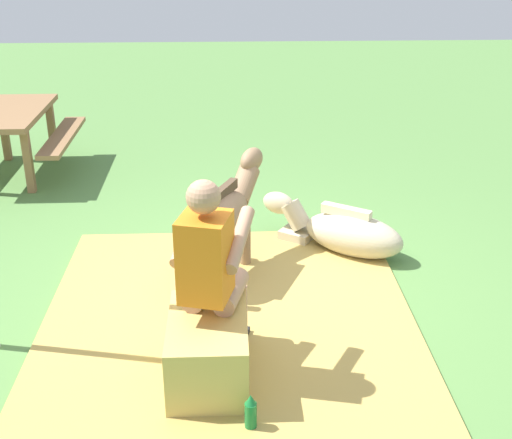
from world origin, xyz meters
name	(u,v)px	position (x,y,z in m)	size (l,w,h in m)	color
ground_plane	(240,296)	(0.00, 0.00, 0.00)	(24.00, 24.00, 0.00)	#568442
hay_patch	(229,313)	(-0.26, 0.09, 0.01)	(2.76, 2.66, 0.02)	tan
hay_bale	(208,351)	(-1.03, 0.22, 0.22)	(0.74, 0.48, 0.44)	tan
person_seated	(211,266)	(-0.87, 0.19, 0.72)	(0.71, 0.52, 1.32)	tan
pony_standing	(224,214)	(0.37, 0.12, 0.53)	(1.27, 0.73, 0.89)	#8C6B4C
pony_lying	(343,231)	(0.73, -0.90, 0.19)	(0.96, 1.27, 0.42)	beige
soda_bottle	(251,413)	(-1.49, -0.03, 0.12)	(0.07, 0.07, 0.24)	#197233
picnic_bench	(12,125)	(2.82, 2.45, 0.58)	(1.51, 1.31, 0.75)	olive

